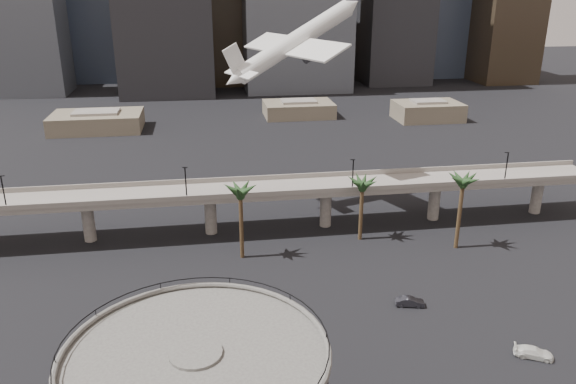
{
  "coord_description": "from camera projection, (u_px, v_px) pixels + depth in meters",
  "views": [
    {
      "loc": [
        -11.35,
        -42.8,
        44.37
      ],
      "look_at": [
        -0.48,
        28.0,
        17.6
      ],
      "focal_mm": 35.0,
      "sensor_mm": 36.0,
      "label": 1
    }
  ],
  "objects": [
    {
      "name": "overpass",
      "position": [
        269.0,
        193.0,
        105.12
      ],
      "size": [
        130.0,
        9.3,
        14.7
      ],
      "color": "slate",
      "rests_on": "ground"
    },
    {
      "name": "palm_trees",
      "position": [
        357.0,
        188.0,
        96.1
      ],
      "size": [
        42.4,
        10.4,
        14.0
      ],
      "color": "#4B3920",
      "rests_on": "ground"
    },
    {
      "name": "car_c",
      "position": [
        534.0,
        352.0,
        70.63
      ],
      "size": [
        5.13,
        3.8,
        1.38
      ],
      "primitive_type": "imported",
      "rotation": [
        0.0,
        0.0,
        1.12
      ],
      "color": "white",
      "rests_on": "ground"
    },
    {
      "name": "low_buildings",
      "position": [
        258.0,
        114.0,
        188.5
      ],
      "size": [
        135.0,
        27.5,
        6.8
      ],
      "color": "#655D4B",
      "rests_on": "ground"
    },
    {
      "name": "car_b",
      "position": [
        410.0,
        302.0,
        81.86
      ],
      "size": [
        4.44,
        2.34,
        1.39
      ],
      "primitive_type": "imported",
      "rotation": [
        0.0,
        0.0,
        1.36
      ],
      "color": "black",
      "rests_on": "ground"
    },
    {
      "name": "car_a",
      "position": [
        287.0,
        340.0,
        73.06
      ],
      "size": [
        4.7,
        2.89,
        1.49
      ],
      "primitive_type": "imported",
      "rotation": [
        0.0,
        0.0,
        1.84
      ],
      "color": "red",
      "rests_on": "ground"
    },
    {
      "name": "airborne_jet",
      "position": [
        295.0,
        42.0,
        111.36
      ],
      "size": [
        31.24,
        29.82,
        17.61
      ],
      "rotation": [
        0.0,
        -0.44,
        0.41
      ],
      "color": "silver",
      "rests_on": "ground"
    }
  ]
}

